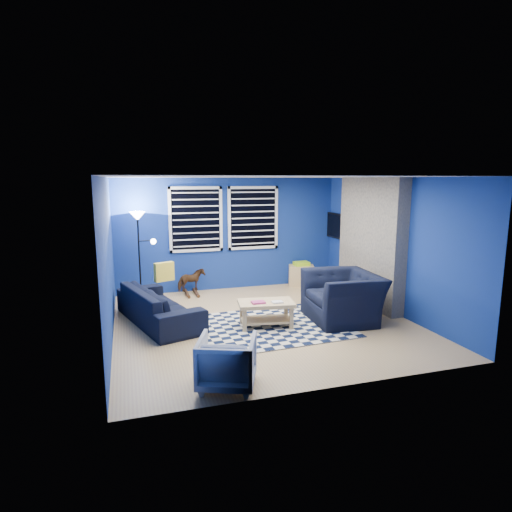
{
  "coord_description": "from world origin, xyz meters",
  "views": [
    {
      "loc": [
        -2.22,
        -6.79,
        2.46
      ],
      "look_at": [
        -0.05,
        0.3,
        1.13
      ],
      "focal_mm": 30.0,
      "sensor_mm": 36.0,
      "label": 1
    }
  ],
  "objects_px": {
    "cabinet": "(301,275)",
    "floor_lamp": "(139,228)",
    "armchair_bent": "(227,362)",
    "sofa": "(159,305)",
    "rocking_horse": "(191,280)",
    "tv": "(338,226)",
    "armchair_big": "(343,297)",
    "coffee_table": "(266,309)"
  },
  "relations": [
    {
      "from": "armchair_bent",
      "to": "tv",
      "type": "bearing_deg",
      "value": -109.83
    },
    {
      "from": "tv",
      "to": "armchair_bent",
      "type": "distance_m",
      "value": 5.55
    },
    {
      "from": "armchair_bent",
      "to": "cabinet",
      "type": "height_order",
      "value": "armchair_bent"
    },
    {
      "from": "rocking_horse",
      "to": "floor_lamp",
      "type": "height_order",
      "value": "floor_lamp"
    },
    {
      "from": "tv",
      "to": "floor_lamp",
      "type": "bearing_deg",
      "value": 179.26
    },
    {
      "from": "tv",
      "to": "cabinet",
      "type": "relative_size",
      "value": 1.5
    },
    {
      "from": "tv",
      "to": "sofa",
      "type": "xyz_separation_m",
      "value": [
        -4.18,
        -1.46,
        -1.09
      ]
    },
    {
      "from": "rocking_horse",
      "to": "sofa",
      "type": "bearing_deg",
      "value": 134.17
    },
    {
      "from": "armchair_bent",
      "to": "rocking_horse",
      "type": "distance_m",
      "value": 4.29
    },
    {
      "from": "cabinet",
      "to": "rocking_horse",
      "type": "bearing_deg",
      "value": -159.69
    },
    {
      "from": "armchair_big",
      "to": "armchair_bent",
      "type": "height_order",
      "value": "armchair_big"
    },
    {
      "from": "armchair_big",
      "to": "armchair_bent",
      "type": "bearing_deg",
      "value": -51.25
    },
    {
      "from": "rocking_horse",
      "to": "coffee_table",
      "type": "bearing_deg",
      "value": -179.34
    },
    {
      "from": "tv",
      "to": "armchair_big",
      "type": "relative_size",
      "value": 0.77
    },
    {
      "from": "armchair_big",
      "to": "cabinet",
      "type": "xyz_separation_m",
      "value": [
        0.29,
        2.54,
        -0.17
      ]
    },
    {
      "from": "sofa",
      "to": "floor_lamp",
      "type": "relative_size",
      "value": 1.17
    },
    {
      "from": "coffee_table",
      "to": "cabinet",
      "type": "distance_m",
      "value": 3.0
    },
    {
      "from": "cabinet",
      "to": "floor_lamp",
      "type": "relative_size",
      "value": 0.37
    },
    {
      "from": "floor_lamp",
      "to": "tv",
      "type": "bearing_deg",
      "value": -0.74
    },
    {
      "from": "sofa",
      "to": "rocking_horse",
      "type": "relative_size",
      "value": 3.66
    },
    {
      "from": "sofa",
      "to": "cabinet",
      "type": "bearing_deg",
      "value": -80.25
    },
    {
      "from": "armchair_big",
      "to": "rocking_horse",
      "type": "distance_m",
      "value": 3.38
    },
    {
      "from": "sofa",
      "to": "armchair_bent",
      "type": "distance_m",
      "value": 2.7
    },
    {
      "from": "armchair_bent",
      "to": "rocking_horse",
      "type": "relative_size",
      "value": 1.18
    },
    {
      "from": "armchair_bent",
      "to": "sofa",
      "type": "bearing_deg",
      "value": -55.85
    },
    {
      "from": "armchair_bent",
      "to": "coffee_table",
      "type": "height_order",
      "value": "armchair_bent"
    },
    {
      "from": "armchair_bent",
      "to": "cabinet",
      "type": "xyz_separation_m",
      "value": [
        2.81,
        4.34,
        -0.06
      ]
    },
    {
      "from": "sofa",
      "to": "armchair_bent",
      "type": "bearing_deg",
      "value": 175.79
    },
    {
      "from": "rocking_horse",
      "to": "coffee_table",
      "type": "relative_size",
      "value": 0.59
    },
    {
      "from": "tv",
      "to": "cabinet",
      "type": "bearing_deg",
      "value": 162.3
    },
    {
      "from": "armchair_bent",
      "to": "coffee_table",
      "type": "bearing_deg",
      "value": -99.39
    },
    {
      "from": "sofa",
      "to": "armchair_big",
      "type": "relative_size",
      "value": 1.64
    },
    {
      "from": "armchair_bent",
      "to": "floor_lamp",
      "type": "relative_size",
      "value": 0.38
    },
    {
      "from": "tv",
      "to": "armchair_bent",
      "type": "bearing_deg",
      "value": -131.27
    },
    {
      "from": "sofa",
      "to": "armchair_big",
      "type": "bearing_deg",
      "value": -121.83
    },
    {
      "from": "armchair_big",
      "to": "floor_lamp",
      "type": "xyz_separation_m",
      "value": [
        -3.34,
        2.34,
        1.07
      ]
    },
    {
      "from": "rocking_horse",
      "to": "tv",
      "type": "bearing_deg",
      "value": -112.91
    },
    {
      "from": "sofa",
      "to": "rocking_horse",
      "type": "xyz_separation_m",
      "value": [
        0.81,
        1.65,
        0.01
      ]
    },
    {
      "from": "rocking_horse",
      "to": "armchair_bent",
      "type": "bearing_deg",
      "value": 157.43
    },
    {
      "from": "tv",
      "to": "floor_lamp",
      "type": "height_order",
      "value": "floor_lamp"
    },
    {
      "from": "armchair_big",
      "to": "cabinet",
      "type": "height_order",
      "value": "armchair_big"
    },
    {
      "from": "armchair_bent",
      "to": "floor_lamp",
      "type": "height_order",
      "value": "floor_lamp"
    }
  ]
}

